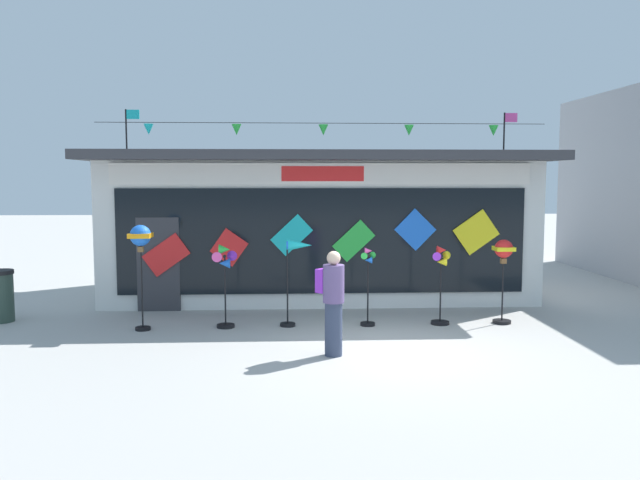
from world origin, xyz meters
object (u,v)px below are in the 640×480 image
Objects in this scene: kite_shop_building at (318,223)px; wind_spinner_right at (441,276)px; wind_spinner_far_left at (141,242)px; wind_spinner_center_right at (368,280)px; wind_spinner_left at (225,271)px; wind_spinner_far_right at (503,258)px; person_mid_plaza at (333,301)px; trash_bin at (1,296)px; wind_spinner_center_left at (297,260)px.

kite_shop_building is 6.58× the size of wind_spinner_right.
wind_spinner_far_left is 1.30× the size of wind_spinner_center_right.
wind_spinner_left is 0.97× the size of wind_spinner_far_right.
wind_spinner_left is at bearing -179.35° from wind_spinner_center_right.
kite_shop_building reaches higher than person_mid_plaza.
wind_spinner_far_right reaches higher than wind_spinner_right.
wind_spinner_far_right is 0.98× the size of person_mid_plaza.
wind_spinner_left is 1.55× the size of trash_bin.
kite_shop_building is at bearing 121.32° from wind_spinner_right.
person_mid_plaza is at bearing -112.04° from wind_spinner_center_right.
wind_spinner_center_right is 0.90× the size of person_mid_plaza.
person_mid_plaza is (-2.24, -2.06, -0.07)m from wind_spinner_right.
kite_shop_building reaches higher than wind_spinner_far_right.
wind_spinner_far_left is 3.97m from person_mid_plaza.
wind_spinner_far_left is at bearing 105.16° from person_mid_plaza.
wind_spinner_right is at bearing -0.22° from wind_spinner_center_left.
wind_spinner_center_right is at bearing -178.37° from wind_spinner_right.
trash_bin is (-5.82, 0.67, -0.76)m from wind_spinner_center_left.
person_mid_plaza is (3.41, -1.89, -0.76)m from wind_spinner_far_left.
person_mid_plaza reaches higher than trash_bin.
kite_shop_building is 6.35× the size of wind_spinner_left.
kite_shop_building is 6.14× the size of wind_spinner_far_right.
wind_spinner_far_right is at bearing -3.66° from trash_bin.
wind_spinner_left is at bearing 87.60° from person_mid_plaza.
wind_spinner_far_left is 4.30m from wind_spinner_center_right.
wind_spinner_center_left is 2.18m from person_mid_plaza.
wind_spinner_center_left is 1.09× the size of wind_spinner_right.
wind_spinner_far_right is at bearing 1.32° from wind_spinner_left.
wind_spinner_center_right is 2.18m from person_mid_plaza.
wind_spinner_center_left reaches higher than wind_spinner_center_right.
wind_spinner_right reaches higher than trash_bin.
wind_spinner_left is at bearing -179.01° from wind_spinner_right.
wind_spinner_far_right is 1.60× the size of trash_bin.
wind_spinner_center_left is 1.11× the size of wind_spinner_center_right.
trash_bin is at bearing 175.47° from wind_spinner_right.
wind_spinner_center_right is at bearing 22.03° from person_mid_plaza.
wind_spinner_far_right is (4.00, 0.04, 0.00)m from wind_spinner_center_left.
trash_bin is at bearing 110.72° from person_mid_plaza.
wind_spinner_right is at bearing -177.57° from wind_spinner_far_right.
trash_bin is at bearing 174.26° from wind_spinner_center_right.
wind_spinner_far_left is 2.91m from wind_spinner_center_left.
wind_spinner_far_right is at bearing 2.43° from wind_spinner_right.
wind_spinner_far_right is at bearing -14.50° from person_mid_plaza.
trash_bin is at bearing 173.43° from wind_spinner_center_left.
wind_spinner_far_left is 1.17× the size of wind_spinner_center_left.
person_mid_plaza reaches higher than wind_spinner_far_right.
kite_shop_building is at bearing 62.42° from wind_spinner_left.
wind_spinner_far_right is (5.35, 0.12, 0.19)m from wind_spinner_left.
wind_spinner_left is 4.13m from wind_spinner_right.
wind_spinner_far_right is at bearing 1.91° from wind_spinner_far_left.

